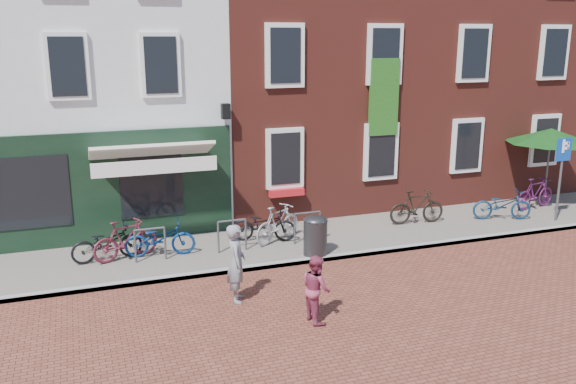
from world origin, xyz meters
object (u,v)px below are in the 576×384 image
object	(u,v)px
bicycle_4	(264,225)
bicycle_6	(502,205)
parking_sign	(562,164)
bicycle_0	(107,243)
bicycle_3	(278,223)
litter_bin	(315,233)
bicycle_1	(125,240)
woman	(236,263)
boy	(316,288)
bicycle_5	(417,207)
parasol	(551,133)
bicycle_7	(535,193)
bicycle_2	(160,238)

from	to	relation	value
bicycle_4	bicycle_6	size ratio (longest dim) A/B	1.00
parking_sign	bicycle_0	distance (m)	12.59
parking_sign	bicycle_3	world-z (taller)	parking_sign
litter_bin	bicycle_1	xyz separation A→B (m)	(-4.40, 1.24, -0.06)
woman	boy	size ratio (longest dim) A/B	1.25
parking_sign	bicycle_1	distance (m)	12.15
boy	bicycle_5	size ratio (longest dim) A/B	0.81
bicycle_4	parasol	bearing A→B (deg)	-65.94
litter_bin	bicycle_0	world-z (taller)	litter_bin
woman	bicycle_3	distance (m)	3.53
parking_sign	parasol	distance (m)	1.92
bicycle_4	bicycle_5	xyz separation A→B (m)	(4.56, -0.01, 0.05)
woman	bicycle_5	size ratio (longest dim) A/B	1.01
woman	boy	bearing A→B (deg)	-127.60
bicycle_4	bicycle_1	bearing A→B (deg)	114.10
bicycle_3	bicycle_7	size ratio (longest dim) A/B	1.00
parking_sign	boy	world-z (taller)	parking_sign
bicycle_1	parking_sign	bearing A→B (deg)	-113.56
boy	bicycle_0	bearing A→B (deg)	34.41
bicycle_3	bicycle_7	bearing A→B (deg)	-118.32
parking_sign	bicycle_2	distance (m)	11.36
bicycle_0	woman	bearing A→B (deg)	-150.85
litter_bin	parasol	xyz separation A→B (m)	(8.61, 1.83, 1.74)
bicycle_7	bicycle_0	bearing A→B (deg)	80.28
woman	bicycle_6	size ratio (longest dim) A/B	0.98
woman	bicycle_5	distance (m)	6.87
woman	bicycle_2	world-z (taller)	woman
boy	bicycle_6	size ratio (longest dim) A/B	0.78
bicycle_1	bicycle_7	size ratio (longest dim) A/B	1.00
parasol	bicycle_5	distance (m)	5.27
woman	bicycle_1	xyz separation A→B (m)	(-1.96, 2.97, -0.23)
bicycle_1	bicycle_6	distance (m)	10.64
bicycle_0	bicycle_7	bearing A→B (deg)	-98.07
bicycle_1	bicycle_4	xyz separation A→B (m)	(3.51, 0.16, -0.05)
parking_sign	bicycle_3	distance (m)	8.35
bicycle_2	bicycle_6	xyz separation A→B (m)	(9.83, -0.27, 0.00)
litter_bin	bicycle_2	size ratio (longest dim) A/B	0.63
boy	bicycle_0	xyz separation A→B (m)	(-3.58, 4.41, -0.12)
parasol	bicycle_4	distance (m)	9.68
parking_sign	bicycle_6	xyz separation A→B (m)	(-1.43, 0.64, -1.23)
bicycle_0	bicycle_5	distance (m)	8.50
bicycle_4	bicycle_5	size ratio (longest dim) A/B	1.03
bicycle_1	bicycle_7	distance (m)	12.37
parking_sign	boy	xyz separation A→B (m)	(-8.90, -3.39, -1.11)
bicycle_5	litter_bin	bearing A→B (deg)	117.07
parking_sign	parasol	size ratio (longest dim) A/B	0.88
bicycle_3	bicycle_5	distance (m)	4.23
litter_bin	bicycle_5	xyz separation A→B (m)	(3.68, 1.39, -0.06)
litter_bin	boy	world-z (taller)	boy
boy	bicycle_1	xyz separation A→B (m)	(-3.16, 4.35, -0.07)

